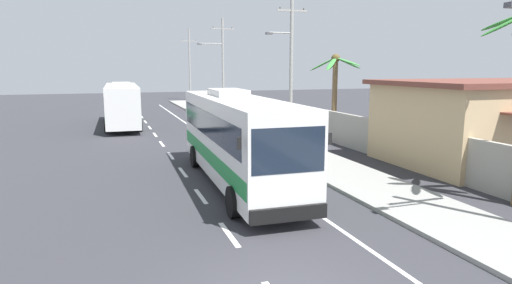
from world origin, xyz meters
name	(u,v)px	position (x,y,z in m)	size (l,w,h in m)	color
sidewalk_kerb	(336,170)	(6.80, 10.00, 0.07)	(3.20, 90.00, 0.14)	gray
lane_markings	(214,159)	(2.05, 14.70, 0.00)	(3.41, 71.00, 0.01)	white
boundary_wall	(361,134)	(10.60, 14.00, 1.01)	(0.24, 60.00, 2.01)	#9E998E
coach_bus_foreground	(237,136)	(1.84, 9.57, 2.00)	(3.08, 11.90, 3.85)	white
coach_bus_far_lane	(122,103)	(-1.99, 29.94, 1.90)	(3.07, 12.13, 3.64)	white
motorcycle_beside_bus	(232,134)	(4.14, 18.52, 0.66)	(0.56, 1.96, 1.62)	black
utility_pole_mid	(291,61)	(8.70, 19.97, 5.25)	(2.89, 0.24, 9.96)	#9E9E99
utility_pole_far	(222,62)	(8.75, 38.54, 5.32)	(4.01, 0.24, 9.93)	#9E9E99
utility_pole_distant	(190,63)	(8.64, 57.12, 5.39)	(2.46, 0.24, 10.37)	#9E9E99
palm_nearest	(335,81)	(11.10, 18.09, 3.88)	(3.19, 3.45, 5.66)	brown
roadside_building	(506,121)	(16.22, 9.37, 2.10)	(12.72, 7.63, 4.16)	tan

